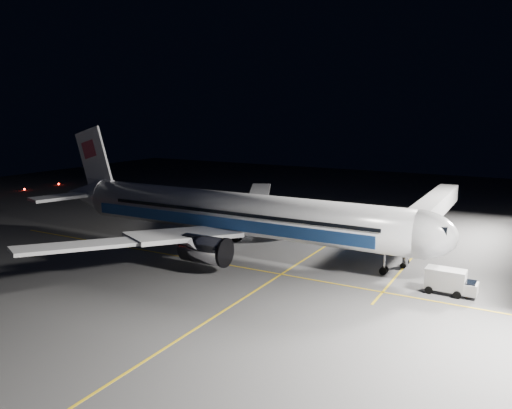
{
  "coord_description": "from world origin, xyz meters",
  "views": [
    {
      "loc": [
        34.77,
        -56.4,
        18.99
      ],
      "look_at": [
        1.3,
        3.47,
        6.0
      ],
      "focal_mm": 35.0,
      "sensor_mm": 36.0,
      "label": 1
    }
  ],
  "objects_px": {
    "service_truck": "(450,281)",
    "safety_cone_b": "(239,228)",
    "jet_bridge": "(429,211)",
    "safety_cone_c": "(301,230)",
    "safety_cone_a": "(252,230)",
    "airliner": "(228,213)",
    "baggage_tug": "(268,224)"
  },
  "relations": [
    {
      "from": "airliner",
      "to": "safety_cone_b",
      "type": "xyz_separation_m",
      "value": [
        -4.5,
        10.26,
        -4.84
      ]
    },
    {
      "from": "baggage_tug",
      "to": "airliner",
      "type": "bearing_deg",
      "value": -72.28
    },
    {
      "from": "safety_cone_a",
      "to": "safety_cone_b",
      "type": "distance_m",
      "value": 2.34
    },
    {
      "from": "airliner",
      "to": "safety_cone_b",
      "type": "distance_m",
      "value": 12.2
    },
    {
      "from": "baggage_tug",
      "to": "safety_cone_b",
      "type": "distance_m",
      "value": 4.69
    },
    {
      "from": "jet_bridge",
      "to": "safety_cone_a",
      "type": "distance_m",
      "value": 26.71
    },
    {
      "from": "jet_bridge",
      "to": "service_truck",
      "type": "bearing_deg",
      "value": -73.51
    },
    {
      "from": "service_truck",
      "to": "safety_cone_b",
      "type": "bearing_deg",
      "value": 159.95
    },
    {
      "from": "safety_cone_a",
      "to": "safety_cone_c",
      "type": "relative_size",
      "value": 1.14
    },
    {
      "from": "airliner",
      "to": "jet_bridge",
      "type": "relative_size",
      "value": 1.79
    },
    {
      "from": "service_truck",
      "to": "baggage_tug",
      "type": "distance_m",
      "value": 34.33
    },
    {
      "from": "airliner",
      "to": "safety_cone_b",
      "type": "bearing_deg",
      "value": 113.67
    },
    {
      "from": "airliner",
      "to": "safety_cone_a",
      "type": "height_order",
      "value": "airliner"
    },
    {
      "from": "service_truck",
      "to": "safety_cone_b",
      "type": "relative_size",
      "value": 7.99
    },
    {
      "from": "service_truck",
      "to": "baggage_tug",
      "type": "height_order",
      "value": "service_truck"
    },
    {
      "from": "jet_bridge",
      "to": "safety_cone_b",
      "type": "bearing_deg",
      "value": -164.22
    },
    {
      "from": "service_truck",
      "to": "baggage_tug",
      "type": "bearing_deg",
      "value": 153.15
    },
    {
      "from": "safety_cone_a",
      "to": "safety_cone_c",
      "type": "distance_m",
      "value": 7.76
    },
    {
      "from": "safety_cone_a",
      "to": "safety_cone_b",
      "type": "bearing_deg",
      "value": -176.5
    },
    {
      "from": "service_truck",
      "to": "safety_cone_c",
      "type": "xyz_separation_m",
      "value": [
        -24.62,
        17.07,
        -1.12
      ]
    },
    {
      "from": "airliner",
      "to": "baggage_tug",
      "type": "distance_m",
      "value": 13.94
    },
    {
      "from": "service_truck",
      "to": "safety_cone_b",
      "type": "height_order",
      "value": "service_truck"
    },
    {
      "from": "jet_bridge",
      "to": "safety_cone_c",
      "type": "distance_m",
      "value": 19.29
    },
    {
      "from": "baggage_tug",
      "to": "safety_cone_b",
      "type": "relative_size",
      "value": 4.28
    },
    {
      "from": "jet_bridge",
      "to": "baggage_tug",
      "type": "distance_m",
      "value": 24.74
    },
    {
      "from": "safety_cone_a",
      "to": "safety_cone_b",
      "type": "height_order",
      "value": "safety_cone_a"
    },
    {
      "from": "baggage_tug",
      "to": "safety_cone_c",
      "type": "distance_m",
      "value": 5.68
    },
    {
      "from": "service_truck",
      "to": "baggage_tug",
      "type": "xyz_separation_m",
      "value": [
        -30.22,
        16.29,
        -0.6
      ]
    },
    {
      "from": "safety_cone_c",
      "to": "jet_bridge",
      "type": "bearing_deg",
      "value": 12.46
    },
    {
      "from": "safety_cone_b",
      "to": "safety_cone_c",
      "type": "xyz_separation_m",
      "value": [
        9.21,
        3.74,
        -0.03
      ]
    },
    {
      "from": "airliner",
      "to": "safety_cone_a",
      "type": "relative_size",
      "value": 91.23
    },
    {
      "from": "airliner",
      "to": "safety_cone_a",
      "type": "bearing_deg",
      "value": 101.74
    }
  ]
}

